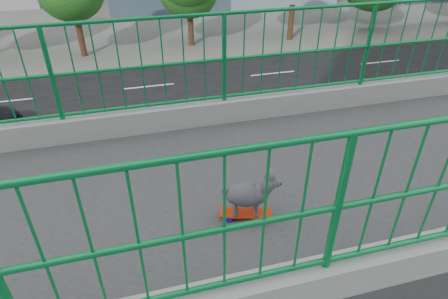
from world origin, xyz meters
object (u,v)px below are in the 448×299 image
skateboard (245,214)px  car_1 (409,133)px  poodle (249,193)px  car_5 (16,255)px

skateboard → car_1: size_ratio=0.12×
poodle → car_1: (-9.69, 10.99, -6.61)m
poodle → car_5: (-6.49, -4.81, -6.51)m
skateboard → car_1: (-9.68, 11.02, -6.35)m
skateboard → poodle: bearing=90.0°
car_1 → car_5: (3.20, -15.80, 0.09)m
car_1 → car_5: size_ratio=0.88×
car_5 → skateboard: bearing=36.4°
skateboard → car_5: size_ratio=0.10×
skateboard → car_5: (-6.48, -4.79, -6.26)m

